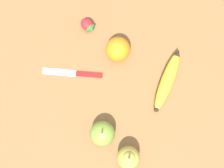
{
  "coord_description": "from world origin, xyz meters",
  "views": [
    {
      "loc": [
        -0.01,
        0.24,
        0.81
      ],
      "look_at": [
        0.02,
        0.03,
        0.03
      ],
      "focal_mm": 42.0,
      "sensor_mm": 36.0,
      "label": 1
    }
  ],
  "objects_px": {
    "apple": "(102,133)",
    "pear": "(128,158)",
    "paring_knife": "(75,73)",
    "banana": "(167,80)",
    "strawberry": "(88,25)",
    "orange": "(118,49)"
  },
  "relations": [
    {
      "from": "orange",
      "to": "apple",
      "type": "bearing_deg",
      "value": 89.56
    },
    {
      "from": "orange",
      "to": "paring_knife",
      "type": "xyz_separation_m",
      "value": [
        0.13,
        0.09,
        -0.04
      ]
    },
    {
      "from": "strawberry",
      "to": "apple",
      "type": "bearing_deg",
      "value": -32.07
    },
    {
      "from": "pear",
      "to": "apple",
      "type": "xyz_separation_m",
      "value": [
        0.09,
        -0.05,
        -0.0
      ]
    },
    {
      "from": "orange",
      "to": "paring_knife",
      "type": "height_order",
      "value": "orange"
    },
    {
      "from": "banana",
      "to": "strawberry",
      "type": "bearing_deg",
      "value": 76.14
    },
    {
      "from": "orange",
      "to": "strawberry",
      "type": "bearing_deg",
      "value": -33.56
    },
    {
      "from": "banana",
      "to": "pear",
      "type": "distance_m",
      "value": 0.27
    },
    {
      "from": "apple",
      "to": "paring_knife",
      "type": "height_order",
      "value": "apple"
    },
    {
      "from": "banana",
      "to": "strawberry",
      "type": "xyz_separation_m",
      "value": [
        0.28,
        -0.14,
        0.0
      ]
    },
    {
      "from": "orange",
      "to": "strawberry",
      "type": "relative_size",
      "value": 1.23
    },
    {
      "from": "pear",
      "to": "apple",
      "type": "height_order",
      "value": "pear"
    },
    {
      "from": "pear",
      "to": "strawberry",
      "type": "xyz_separation_m",
      "value": [
        0.2,
        -0.4,
        -0.02
      ]
    },
    {
      "from": "strawberry",
      "to": "paring_knife",
      "type": "height_order",
      "value": "strawberry"
    },
    {
      "from": "pear",
      "to": "paring_knife",
      "type": "relative_size",
      "value": 0.43
    },
    {
      "from": "apple",
      "to": "pear",
      "type": "bearing_deg",
      "value": 147.28
    },
    {
      "from": "paring_knife",
      "to": "pear",
      "type": "bearing_deg",
      "value": -142.38
    },
    {
      "from": "orange",
      "to": "apple",
      "type": "relative_size",
      "value": 1.0
    },
    {
      "from": "banana",
      "to": "apple",
      "type": "relative_size",
      "value": 2.75
    },
    {
      "from": "apple",
      "to": "banana",
      "type": "bearing_deg",
      "value": -130.91
    },
    {
      "from": "banana",
      "to": "pear",
      "type": "relative_size",
      "value": 2.57
    },
    {
      "from": "apple",
      "to": "paring_knife",
      "type": "bearing_deg",
      "value": -54.71
    }
  ]
}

